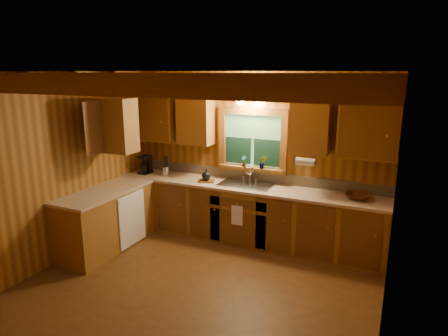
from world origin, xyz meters
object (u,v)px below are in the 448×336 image
sink (246,188)px  coffee_maker (146,164)px  cutting_board (206,181)px  wicker_basket (358,196)px

sink → coffee_maker: 1.83m
sink → coffee_maker: coffee_maker is taller
coffee_maker → cutting_board: (1.19, -0.06, -0.14)m
sink → coffee_maker: bearing=-179.2°
coffee_maker → cutting_board: coffee_maker is taller
coffee_maker → wicker_basket: bearing=3.5°
coffee_maker → wicker_basket: (3.47, 0.03, -0.11)m
coffee_maker → cutting_board: size_ratio=1.23×
cutting_board → wicker_basket: size_ratio=0.76×
cutting_board → wicker_basket: (2.28, 0.09, 0.03)m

